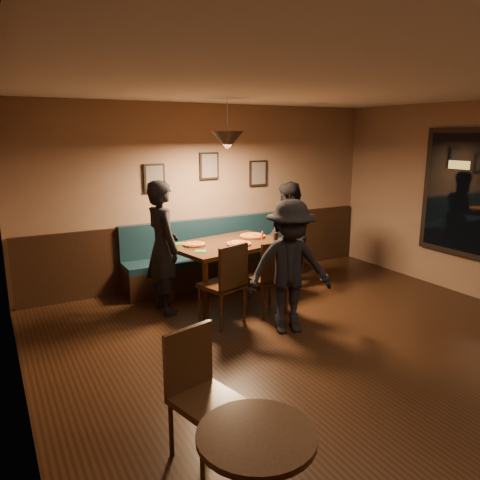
{
  "coord_description": "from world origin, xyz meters",
  "views": [
    {
      "loc": [
        -3.12,
        -3.17,
        2.34
      ],
      "look_at": [
        -0.2,
        2.11,
        0.95
      ],
      "focal_mm": 34.6,
      "sensor_mm": 36.0,
      "label": 1
    }
  ],
  "objects_px": {
    "chair_near_left": "(222,283)",
    "cafe_chair_far": "(205,398)",
    "soda_glass": "(276,238)",
    "chair_near_right": "(267,276)",
    "diner_front": "(290,267)",
    "booth_bench": "(218,253)",
    "diner_left": "(163,247)",
    "dining_table": "(228,271)",
    "tabasco_bottle": "(262,235)",
    "diner_right": "(288,236)"
  },
  "relations": [
    {
      "from": "chair_near_right",
      "to": "diner_right",
      "type": "xyz_separation_m",
      "value": [
        0.86,
        0.75,
        0.32
      ]
    },
    {
      "from": "soda_glass",
      "to": "cafe_chair_far",
      "type": "bearing_deg",
      "value": -131.66
    },
    {
      "from": "diner_right",
      "to": "diner_front",
      "type": "height_order",
      "value": "diner_right"
    },
    {
      "from": "chair_near_left",
      "to": "cafe_chair_far",
      "type": "bearing_deg",
      "value": -136.32
    },
    {
      "from": "diner_right",
      "to": "diner_front",
      "type": "xyz_separation_m",
      "value": [
        -0.94,
        -1.39,
        -0.02
      ]
    },
    {
      "from": "chair_near_right",
      "to": "diner_front",
      "type": "relative_size",
      "value": 0.63
    },
    {
      "from": "tabasco_bottle",
      "to": "diner_right",
      "type": "bearing_deg",
      "value": 10.59
    },
    {
      "from": "diner_left",
      "to": "dining_table",
      "type": "bearing_deg",
      "value": -94.42
    },
    {
      "from": "diner_left",
      "to": "soda_glass",
      "type": "xyz_separation_m",
      "value": [
        1.55,
        -0.34,
        0.03
      ]
    },
    {
      "from": "chair_near_right",
      "to": "diner_left",
      "type": "bearing_deg",
      "value": 146.08
    },
    {
      "from": "soda_glass",
      "to": "cafe_chair_far",
      "type": "height_order",
      "value": "soda_glass"
    },
    {
      "from": "booth_bench",
      "to": "chair_near_right",
      "type": "distance_m",
      "value": 1.44
    },
    {
      "from": "dining_table",
      "to": "soda_glass",
      "type": "xyz_separation_m",
      "value": [
        0.59,
        -0.33,
        0.49
      ]
    },
    {
      "from": "chair_near_left",
      "to": "diner_right",
      "type": "xyz_separation_m",
      "value": [
        1.54,
        0.78,
        0.3
      ]
    },
    {
      "from": "chair_near_right",
      "to": "tabasco_bottle",
      "type": "relative_size",
      "value": 7.63
    },
    {
      "from": "chair_near_right",
      "to": "soda_glass",
      "type": "bearing_deg",
      "value": 42.06
    },
    {
      "from": "soda_glass",
      "to": "booth_bench",
      "type": "bearing_deg",
      "value": 110.02
    },
    {
      "from": "dining_table",
      "to": "chair_near_left",
      "type": "distance_m",
      "value": 0.87
    },
    {
      "from": "chair_near_right",
      "to": "soda_glass",
      "type": "xyz_separation_m",
      "value": [
        0.38,
        0.37,
        0.41
      ]
    },
    {
      "from": "diner_right",
      "to": "tabasco_bottle",
      "type": "xyz_separation_m",
      "value": [
        -0.53,
        -0.1,
        0.09
      ]
    },
    {
      "from": "soda_glass",
      "to": "diner_left",
      "type": "bearing_deg",
      "value": 167.43
    },
    {
      "from": "diner_left",
      "to": "tabasco_bottle",
      "type": "xyz_separation_m",
      "value": [
        1.5,
        -0.06,
        0.02
      ]
    },
    {
      "from": "diner_right",
      "to": "cafe_chair_far",
      "type": "xyz_separation_m",
      "value": [
        -2.76,
        -2.94,
        -0.34
      ]
    },
    {
      "from": "dining_table",
      "to": "diner_front",
      "type": "distance_m",
      "value": 1.39
    },
    {
      "from": "diner_left",
      "to": "diner_front",
      "type": "xyz_separation_m",
      "value": [
        1.09,
        -1.35,
        -0.08
      ]
    },
    {
      "from": "diner_right",
      "to": "tabasco_bottle",
      "type": "height_order",
      "value": "diner_right"
    },
    {
      "from": "diner_front",
      "to": "tabasco_bottle",
      "type": "bearing_deg",
      "value": 86.85
    },
    {
      "from": "booth_bench",
      "to": "diner_front",
      "type": "distance_m",
      "value": 2.1
    },
    {
      "from": "diner_left",
      "to": "booth_bench",
      "type": "bearing_deg",
      "value": -61.26
    },
    {
      "from": "diner_front",
      "to": "cafe_chair_far",
      "type": "xyz_separation_m",
      "value": [
        -1.82,
        -1.56,
        -0.32
      ]
    },
    {
      "from": "diner_front",
      "to": "diner_left",
      "type": "bearing_deg",
      "value": 143.35
    },
    {
      "from": "dining_table",
      "to": "chair_near_left",
      "type": "height_order",
      "value": "chair_near_left"
    },
    {
      "from": "diner_right",
      "to": "diner_front",
      "type": "bearing_deg",
      "value": -17.94
    },
    {
      "from": "chair_near_right",
      "to": "diner_left",
      "type": "height_order",
      "value": "diner_left"
    },
    {
      "from": "chair_near_right",
      "to": "diner_right",
      "type": "distance_m",
      "value": 1.18
    },
    {
      "from": "diner_left",
      "to": "cafe_chair_far",
      "type": "relative_size",
      "value": 1.84
    },
    {
      "from": "diner_left",
      "to": "cafe_chair_far",
      "type": "xyz_separation_m",
      "value": [
        -0.74,
        -2.91,
        -0.4
      ]
    },
    {
      "from": "booth_bench",
      "to": "cafe_chair_far",
      "type": "height_order",
      "value": "booth_bench"
    },
    {
      "from": "dining_table",
      "to": "chair_near_left",
      "type": "bearing_deg",
      "value": -133.68
    },
    {
      "from": "booth_bench",
      "to": "chair_near_left",
      "type": "bearing_deg",
      "value": -114.45
    },
    {
      "from": "chair_near_right",
      "to": "soda_glass",
      "type": "relative_size",
      "value": 6.78
    },
    {
      "from": "soda_glass",
      "to": "tabasco_bottle",
      "type": "bearing_deg",
      "value": 99.93
    },
    {
      "from": "chair_near_left",
      "to": "soda_glass",
      "type": "distance_m",
      "value": 1.2
    },
    {
      "from": "booth_bench",
      "to": "soda_glass",
      "type": "bearing_deg",
      "value": -69.98
    },
    {
      "from": "diner_left",
      "to": "cafe_chair_far",
      "type": "distance_m",
      "value": 3.03
    },
    {
      "from": "chair_near_left",
      "to": "soda_glass",
      "type": "relative_size",
      "value": 7.05
    },
    {
      "from": "dining_table",
      "to": "tabasco_bottle",
      "type": "relative_size",
      "value": 11.88
    },
    {
      "from": "tabasco_bottle",
      "to": "chair_near_right",
      "type": "bearing_deg",
      "value": -116.79
    },
    {
      "from": "booth_bench",
      "to": "chair_near_left",
      "type": "height_order",
      "value": "chair_near_left"
    },
    {
      "from": "diner_left",
      "to": "soda_glass",
      "type": "distance_m",
      "value": 1.58
    }
  ]
}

